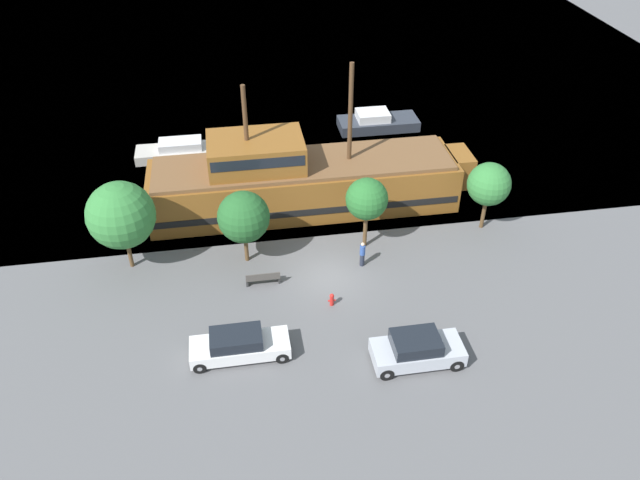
{
  "coord_description": "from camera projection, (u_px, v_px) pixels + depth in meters",
  "views": [
    {
      "loc": [
        -4.88,
        -26.97,
        22.93
      ],
      "look_at": [
        -0.17,
        2.0,
        1.2
      ],
      "focal_mm": 35.0,
      "sensor_mm": 36.0,
      "label": 1
    }
  ],
  "objects": [
    {
      "name": "tree_row_east",
      "position": [
        121.0,
        215.0,
        34.37
      ],
      "size": [
        3.81,
        3.81,
        5.48
      ],
      "color": "brown",
      "rests_on": "ground_plane"
    },
    {
      "name": "tree_row_mideast",
      "position": [
        244.0,
        217.0,
        35.11
      ],
      "size": [
        2.99,
        2.99,
        4.57
      ],
      "color": "brown",
      "rests_on": "ground_plane"
    },
    {
      "name": "parked_car_curb_front",
      "position": [
        417.0,
        350.0,
        30.03
      ],
      "size": [
        4.41,
        1.99,
        1.64
      ],
      "color": "#B7BCC6",
      "rests_on": "ground_plane"
    },
    {
      "name": "water_surface",
      "position": [
        262.0,
        31.0,
        70.57
      ],
      "size": [
        80.0,
        80.0,
        0.0
      ],
      "primitive_type": "plane",
      "color": "#33566B",
      "rests_on": "ground"
    },
    {
      "name": "parked_car_curb_mid",
      "position": [
        239.0,
        345.0,
        30.37
      ],
      "size": [
        4.85,
        1.79,
        1.5
      ],
      "color": "white",
      "rests_on": "ground_plane"
    },
    {
      "name": "moored_boat_outer",
      "position": [
        187.0,
        150.0,
        46.82
      ],
      "size": [
        7.86,
        2.15,
        1.34
      ],
      "color": "#B7B2A8",
      "rests_on": "water_surface"
    },
    {
      "name": "moored_boat_dockside",
      "position": [
        377.0,
        122.0,
        50.55
      ],
      "size": [
        6.41,
        2.56,
        1.48
      ],
      "color": "#2D333D",
      "rests_on": "water_surface"
    },
    {
      "name": "tree_row_west",
      "position": [
        489.0,
        184.0,
        37.77
      ],
      "size": [
        2.65,
        2.65,
        4.51
      ],
      "color": "brown",
      "rests_on": "ground_plane"
    },
    {
      "name": "ground_plane",
      "position": [
        329.0,
        277.0,
        35.66
      ],
      "size": [
        160.0,
        160.0,
        0.0
      ],
      "primitive_type": "plane",
      "color": "#5B5B5E"
    },
    {
      "name": "tree_row_midwest",
      "position": [
        367.0,
        199.0,
        36.06
      ],
      "size": [
        2.49,
        2.49,
        4.63
      ],
      "color": "brown",
      "rests_on": "ground_plane"
    },
    {
      "name": "fire_hydrant",
      "position": [
        332.0,
        299.0,
        33.54
      ],
      "size": [
        0.42,
        0.25,
        0.76
      ],
      "color": "red",
      "rests_on": "ground_plane"
    },
    {
      "name": "pirate_ship",
      "position": [
        300.0,
        180.0,
        40.46
      ],
      "size": [
        21.11,
        4.95,
        9.66
      ],
      "color": "brown",
      "rests_on": "water_surface"
    },
    {
      "name": "pedestrian_walking_near",
      "position": [
        362.0,
        254.0,
        36.05
      ],
      "size": [
        0.32,
        0.32,
        1.63
      ],
      "color": "#232838",
      "rests_on": "ground_plane"
    },
    {
      "name": "bench_promenade_east",
      "position": [
        263.0,
        278.0,
        34.89
      ],
      "size": [
        1.93,
        0.45,
        0.85
      ],
      "color": "#4C4742",
      "rests_on": "ground_plane"
    }
  ]
}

